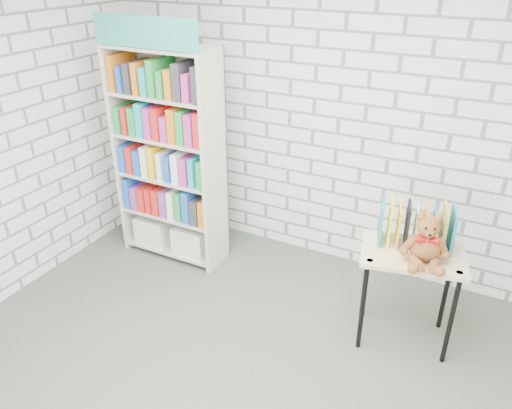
% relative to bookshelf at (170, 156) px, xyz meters
% --- Properties ---
extents(ground, '(4.50, 4.50, 0.00)m').
position_rel_bookshelf_xyz_m(ground, '(1.37, -1.36, -1.03)').
color(ground, '#464E42').
rests_on(ground, ground).
extents(room_shell, '(4.52, 4.02, 2.81)m').
position_rel_bookshelf_xyz_m(room_shell, '(1.37, -1.36, 0.76)').
color(room_shell, silver).
rests_on(room_shell, ground).
extents(bookshelf, '(1.00, 0.39, 2.25)m').
position_rel_bookshelf_xyz_m(bookshelf, '(0.00, 0.00, 0.00)').
color(bookshelf, beige).
rests_on(bookshelf, ground).
extents(display_table, '(0.82, 0.65, 0.78)m').
position_rel_bookshelf_xyz_m(display_table, '(2.27, -0.23, -0.36)').
color(display_table, '#DBB283').
rests_on(display_table, ground).
extents(table_books, '(0.54, 0.33, 0.30)m').
position_rel_bookshelf_xyz_m(table_books, '(2.25, -0.11, -0.10)').
color(table_books, teal).
rests_on(table_books, display_table).
extents(teddy_bear, '(0.33, 0.32, 0.36)m').
position_rel_bookshelf_xyz_m(teddy_bear, '(2.36, -0.32, -0.10)').
color(teddy_bear, brown).
rests_on(teddy_bear, display_table).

